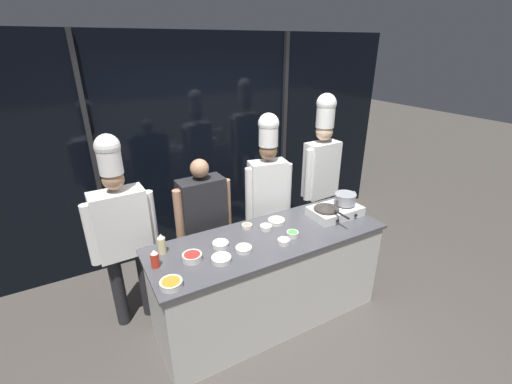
{
  "coord_description": "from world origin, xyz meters",
  "views": [
    {
      "loc": [
        -1.43,
        -2.3,
        2.57
      ],
      "look_at": [
        0.0,
        0.25,
        1.29
      ],
      "focal_mm": 24.0,
      "sensor_mm": 36.0,
      "label": 1
    }
  ],
  "objects_px": {
    "portable_stove": "(335,211)",
    "prep_bowl_bean_sprouts": "(266,227)",
    "squeeze_bottle_oil": "(162,244)",
    "chef_sous": "(268,187)",
    "prep_bowl_mushrooms": "(247,226)",
    "prep_bowl_shrimp": "(276,221)",
    "prep_bowl_garlic": "(221,259)",
    "chef_head": "(121,225)",
    "prep_bowl_bell_pepper": "(192,257)",
    "frying_pan": "(327,207)",
    "prep_bowl_noodles": "(244,249)",
    "chef_line": "(322,166)",
    "prep_bowl_carrots": "(171,283)",
    "prep_bowl_scallions": "(293,234)",
    "stock_pot": "(345,198)",
    "prep_bowl_rice": "(221,244)",
    "squeeze_bottle_chili": "(155,259)",
    "person_guest": "(203,219)",
    "prep_bowl_chicken": "(284,241)"
  },
  "relations": [
    {
      "from": "frying_pan",
      "to": "prep_bowl_noodles",
      "type": "relative_size",
      "value": 3.08
    },
    {
      "from": "prep_bowl_scallions",
      "to": "prep_bowl_noodles",
      "type": "distance_m",
      "value": 0.5
    },
    {
      "from": "portable_stove",
      "to": "prep_bowl_chicken",
      "type": "relative_size",
      "value": 4.65
    },
    {
      "from": "prep_bowl_shrimp",
      "to": "chef_line",
      "type": "height_order",
      "value": "chef_line"
    },
    {
      "from": "prep_bowl_garlic",
      "to": "chef_head",
      "type": "relative_size",
      "value": 0.09
    },
    {
      "from": "prep_bowl_shrimp",
      "to": "prep_bowl_scallions",
      "type": "bearing_deg",
      "value": -92.35
    },
    {
      "from": "chef_head",
      "to": "prep_bowl_scallions",
      "type": "bearing_deg",
      "value": 148.82
    },
    {
      "from": "portable_stove",
      "to": "prep_bowl_carrots",
      "type": "relative_size",
      "value": 3.11
    },
    {
      "from": "prep_bowl_bean_sprouts",
      "to": "prep_bowl_chicken",
      "type": "xyz_separation_m",
      "value": [
        0.01,
        -0.29,
        0.0
      ]
    },
    {
      "from": "prep_bowl_bell_pepper",
      "to": "portable_stove",
      "type": "bearing_deg",
      "value": 1.42
    },
    {
      "from": "portable_stove",
      "to": "prep_bowl_carrots",
      "type": "distance_m",
      "value": 1.82
    },
    {
      "from": "portable_stove",
      "to": "frying_pan",
      "type": "xyz_separation_m",
      "value": [
        -0.12,
        -0.0,
        0.08
      ]
    },
    {
      "from": "stock_pot",
      "to": "prep_bowl_rice",
      "type": "relative_size",
      "value": 1.72
    },
    {
      "from": "portable_stove",
      "to": "stock_pot",
      "type": "height_order",
      "value": "stock_pot"
    },
    {
      "from": "prep_bowl_carrots",
      "to": "chef_line",
      "type": "relative_size",
      "value": 0.08
    },
    {
      "from": "prep_bowl_rice",
      "to": "person_guest",
      "type": "xyz_separation_m",
      "value": [
        0.05,
        0.55,
        -0.02
      ]
    },
    {
      "from": "prep_bowl_shrimp",
      "to": "prep_bowl_bell_pepper",
      "type": "bearing_deg",
      "value": -168.09
    },
    {
      "from": "prep_bowl_mushrooms",
      "to": "person_guest",
      "type": "xyz_separation_m",
      "value": [
        -0.3,
        0.37,
        -0.02
      ]
    },
    {
      "from": "chef_head",
      "to": "chef_line",
      "type": "relative_size",
      "value": 0.92
    },
    {
      "from": "prep_bowl_garlic",
      "to": "chef_head",
      "type": "distance_m",
      "value": 1.01
    },
    {
      "from": "squeeze_bottle_chili",
      "to": "chef_line",
      "type": "bearing_deg",
      "value": 16.46
    },
    {
      "from": "prep_bowl_carrots",
      "to": "prep_bowl_mushrooms",
      "type": "bearing_deg",
      "value": 29.19
    },
    {
      "from": "frying_pan",
      "to": "prep_bowl_chicken",
      "type": "relative_size",
      "value": 3.92
    },
    {
      "from": "stock_pot",
      "to": "prep_bowl_scallions",
      "type": "bearing_deg",
      "value": -169.78
    },
    {
      "from": "chef_head",
      "to": "chef_line",
      "type": "height_order",
      "value": "chef_line"
    },
    {
      "from": "portable_stove",
      "to": "prep_bowl_bean_sprouts",
      "type": "height_order",
      "value": "portable_stove"
    },
    {
      "from": "prep_bowl_noodles",
      "to": "person_guest",
      "type": "height_order",
      "value": "person_guest"
    },
    {
      "from": "prep_bowl_rice",
      "to": "prep_bowl_bean_sprouts",
      "type": "xyz_separation_m",
      "value": [
        0.5,
        0.07,
        -0.0
      ]
    },
    {
      "from": "prep_bowl_scallions",
      "to": "prep_bowl_bell_pepper",
      "type": "relative_size",
      "value": 0.67
    },
    {
      "from": "squeeze_bottle_oil",
      "to": "chef_sous",
      "type": "bearing_deg",
      "value": 17.22
    },
    {
      "from": "person_guest",
      "to": "prep_bowl_noodles",
      "type": "bearing_deg",
      "value": 95.16
    },
    {
      "from": "portable_stove",
      "to": "chef_sous",
      "type": "xyz_separation_m",
      "value": [
        -0.46,
        0.58,
        0.15
      ]
    },
    {
      "from": "squeeze_bottle_oil",
      "to": "chef_line",
      "type": "distance_m",
      "value": 2.13
    },
    {
      "from": "stock_pot",
      "to": "squeeze_bottle_oil",
      "type": "bearing_deg",
      "value": 174.35
    },
    {
      "from": "prep_bowl_noodles",
      "to": "chef_sous",
      "type": "relative_size",
      "value": 0.07
    },
    {
      "from": "portable_stove",
      "to": "squeeze_bottle_chili",
      "type": "relative_size",
      "value": 3.36
    },
    {
      "from": "portable_stove",
      "to": "prep_bowl_carrots",
      "type": "bearing_deg",
      "value": -171.05
    },
    {
      "from": "prep_bowl_carrots",
      "to": "prep_bowl_rice",
      "type": "relative_size",
      "value": 1.17
    },
    {
      "from": "prep_bowl_mushrooms",
      "to": "prep_bowl_shrimp",
      "type": "bearing_deg",
      "value": -9.73
    },
    {
      "from": "stock_pot",
      "to": "prep_bowl_bean_sprouts",
      "type": "xyz_separation_m",
      "value": [
        -0.89,
        0.1,
        -0.14
      ]
    },
    {
      "from": "squeeze_bottle_chili",
      "to": "prep_bowl_scallions",
      "type": "height_order",
      "value": "squeeze_bottle_chili"
    },
    {
      "from": "prep_bowl_noodles",
      "to": "prep_bowl_bean_sprouts",
      "type": "relative_size",
      "value": 1.24
    },
    {
      "from": "prep_bowl_garlic",
      "to": "person_guest",
      "type": "xyz_separation_m",
      "value": [
        0.13,
        0.75,
        -0.02
      ]
    },
    {
      "from": "prep_bowl_scallions",
      "to": "prep_bowl_bell_pepper",
      "type": "distance_m",
      "value": 0.93
    },
    {
      "from": "prep_bowl_scallions",
      "to": "chef_head",
      "type": "distance_m",
      "value": 1.55
    },
    {
      "from": "stock_pot",
      "to": "squeeze_bottle_oil",
      "type": "height_order",
      "value": "stock_pot"
    },
    {
      "from": "person_guest",
      "to": "chef_sous",
      "type": "relative_size",
      "value": 0.81
    },
    {
      "from": "prep_bowl_garlic",
      "to": "chef_head",
      "type": "xyz_separation_m",
      "value": [
        -0.63,
        0.78,
        0.11
      ]
    },
    {
      "from": "prep_bowl_mushrooms",
      "to": "prep_bowl_chicken",
      "type": "height_order",
      "value": "prep_bowl_chicken"
    },
    {
      "from": "prep_bowl_mushrooms",
      "to": "prep_bowl_carrots",
      "type": "bearing_deg",
      "value": -150.81
    }
  ]
}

